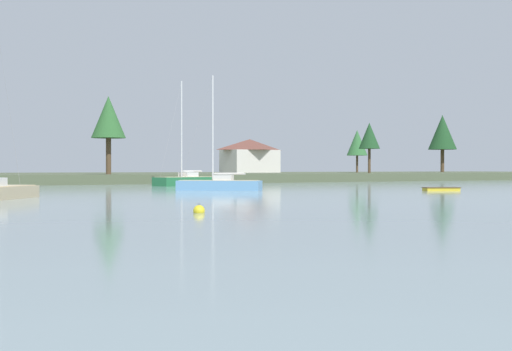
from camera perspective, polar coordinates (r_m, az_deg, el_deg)
The scene contains 9 objects.
sailboat_green at distance 82.09m, azimuth -5.45°, elevation -0.61°, with size 8.35×4.94×12.24m.
sailboat_skyblue at distance 64.22m, azimuth -2.85°, elevation -0.96°, with size 6.91×6.30×10.64m.
dinghy_yellow at distance 64.58m, azimuth 14.15°, elevation -1.07°, with size 3.31×2.44×0.44m.
mooring_buoy_yellow at distance 31.79m, azimuth -4.43°, elevation -2.74°, with size 0.51×0.51×0.56m.
shore_tree_far_right at distance 134.28m, azimuth 7.84°, elevation 2.52°, with size 3.76×3.76×7.69m.
shore_tree_inland_c at distance 118.01m, azimuth 8.77°, elevation 3.03°, with size 3.38×3.38×8.00m.
shore_tree_inland_a at distance 152.25m, azimuth 14.24°, elevation 3.24°, with size 5.65×5.65×11.45m.
shore_tree_center_right at distance 95.03m, azimuth -11.36°, elevation 4.40°, with size 4.34×4.34×9.90m.
cottage_behind_trees at distance 131.29m, azimuth -0.49°, elevation 1.57°, with size 9.56×7.17×5.97m.
Camera 1 is at (-15.79, -7.69, 1.91)m, focal length 51.66 mm.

